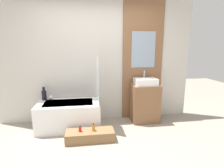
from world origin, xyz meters
name	(u,v)px	position (x,y,z in m)	size (l,w,h in m)	color
ground_plane	(105,161)	(0.00, 0.00, 0.00)	(12.00, 12.00, 0.00)	gray
wall_tiled_back	(97,62)	(0.00, 1.58, 1.30)	(4.20, 0.06, 2.60)	beige
wall_wood_accent	(143,61)	(1.01, 1.53, 1.32)	(0.90, 0.04, 2.60)	brown
bathtub	(69,115)	(-0.61, 1.18, 0.27)	(1.22, 0.69, 0.53)	white
glass_shower_screen	(97,80)	(-0.03, 1.10, 0.99)	(0.01, 0.47, 0.91)	silver
wooden_step_bench	(90,136)	(-0.21, 0.60, 0.09)	(0.84, 0.31, 0.18)	olive
vanity_cabinet	(145,103)	(1.01, 1.29, 0.41)	(0.58, 0.44, 0.82)	brown
sink	(145,82)	(1.01, 1.29, 0.89)	(0.46, 0.36, 0.30)	white
vase_tall_dark	(44,95)	(-1.12, 1.43, 0.64)	(0.09, 0.09, 0.28)	black
vase_round_light	(51,97)	(-0.99, 1.43, 0.58)	(0.09, 0.09, 0.09)	white
bottle_soap_primary	(80,129)	(-0.37, 0.60, 0.22)	(0.05, 0.05, 0.10)	red
bottle_soap_secondary	(93,127)	(-0.14, 0.60, 0.24)	(0.05, 0.05, 0.13)	#B2752D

